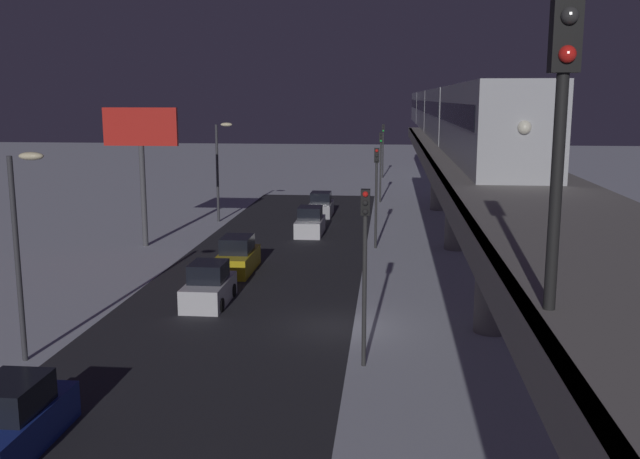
{
  "coord_description": "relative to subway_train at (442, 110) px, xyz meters",
  "views": [
    {
      "loc": [
        -2.15,
        28.63,
        9.48
      ],
      "look_at": [
        1.68,
        -10.54,
        2.19
      ],
      "focal_mm": 39.92,
      "sensor_mm": 36.0,
      "label": 1
    }
  ],
  "objects": [
    {
      "name": "ground_plane",
      "position": [
        6.41,
        31.67,
        -8.48
      ],
      "size": [
        240.0,
        240.0,
        0.0
      ],
      "primitive_type": "plane",
      "color": "silver"
    },
    {
      "name": "avenue_asphalt",
      "position": [
        11.16,
        31.67,
        -8.47
      ],
      "size": [
        11.0,
        81.75,
        0.01
      ],
      "primitive_type": "cube",
      "color": "#28282D",
      "rests_on": "ground_plane"
    },
    {
      "name": "elevated_railway",
      "position": [
        0.09,
        31.67,
        -2.66
      ],
      "size": [
        5.0,
        81.75,
        6.7
      ],
      "color": "gray",
      "rests_on": "ground_plane"
    },
    {
      "name": "subway_train",
      "position": [
        0.0,
        0.0,
        0.0
      ],
      "size": [
        2.94,
        74.07,
        3.4
      ],
      "color": "#B7BABF",
      "rests_on": "elevated_railway"
    },
    {
      "name": "rail_signal",
      "position": [
        2.1,
        50.89,
        0.95
      ],
      "size": [
        0.36,
        0.41,
        4.0
      ],
      "color": "black",
      "rests_on": "elevated_railway"
    },
    {
      "name": "sedan_white",
      "position": [
        12.56,
        28.82,
        -7.69
      ],
      "size": [
        1.91,
        4.04,
        1.97
      ],
      "color": "silver",
      "rests_on": "ground_plane"
    },
    {
      "name": "sedan_blue",
      "position": [
        14.36,
        43.11,
        -7.68
      ],
      "size": [
        1.8,
        4.44,
        1.97
      ],
      "color": "navy",
      "rests_on": "ground_plane"
    },
    {
      "name": "sedan_white_3",
      "position": [
        9.76,
        11.24,
        -7.68
      ],
      "size": [
        1.8,
        4.16,
        1.97
      ],
      "rotation": [
        0.0,
        0.0,
        3.14
      ],
      "color": "silver",
      "rests_on": "ground_plane"
    },
    {
      "name": "sedan_silver",
      "position": [
        9.76,
        3.32,
        -7.68
      ],
      "size": [
        1.8,
        4.09,
        1.97
      ],
      "rotation": [
        0.0,
        0.0,
        3.14
      ],
      "color": "#B2B2B7",
      "rests_on": "ground_plane"
    },
    {
      "name": "sedan_yellow",
      "position": [
        12.56,
        22.51,
        -7.68
      ],
      "size": [
        1.8,
        4.51,
        1.97
      ],
      "color": "gold",
      "rests_on": "ground_plane"
    },
    {
      "name": "traffic_light_near",
      "position": [
        5.06,
        36.02,
        -4.28
      ],
      "size": [
        0.32,
        0.44,
        6.4
      ],
      "color": "#2D2D2D",
      "rests_on": "ground_plane"
    },
    {
      "name": "traffic_light_mid",
      "position": [
        5.06,
        15.54,
        -4.28
      ],
      "size": [
        0.32,
        0.44,
        6.4
      ],
      "color": "#2D2D2D",
      "rests_on": "ground_plane"
    },
    {
      "name": "traffic_light_far",
      "position": [
        5.06,
        -4.93,
        -4.28
      ],
      "size": [
        0.32,
        0.44,
        6.4
      ],
      "color": "#2D2D2D",
      "rests_on": "ground_plane"
    },
    {
      "name": "traffic_light_distant",
      "position": [
        5.06,
        -25.4,
        -4.28
      ],
      "size": [
        0.32,
        0.44,
        6.4
      ],
      "color": "#2D2D2D",
      "rests_on": "ground_plane"
    },
    {
      "name": "commercial_billboard",
      "position": [
        20.01,
        16.23,
        -1.65
      ],
      "size": [
        4.8,
        0.36,
        8.9
      ],
      "color": "#4C4C51",
      "rests_on": "ground_plane"
    },
    {
      "name": "street_lamp_near",
      "position": [
        17.24,
        36.67,
        -3.66
      ],
      "size": [
        1.35,
        0.44,
        7.65
      ],
      "color": "#38383D",
      "rests_on": "ground_plane"
    },
    {
      "name": "street_lamp_far",
      "position": [
        17.24,
        6.67,
        -3.66
      ],
      "size": [
        1.35,
        0.44,
        7.65
      ],
      "color": "#38383D",
      "rests_on": "ground_plane"
    }
  ]
}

